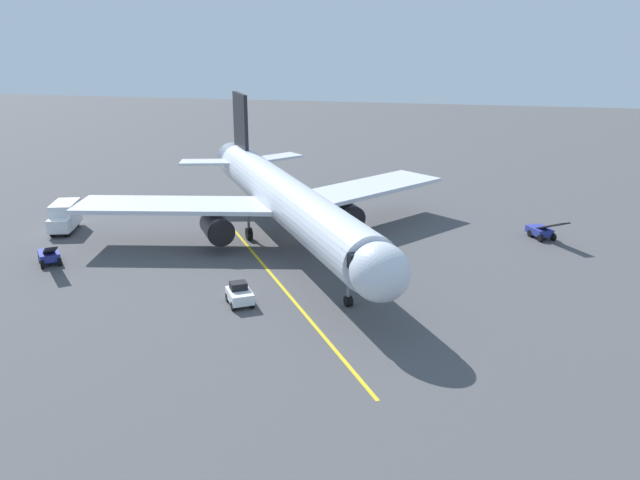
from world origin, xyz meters
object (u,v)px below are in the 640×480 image
tug_near_nose (240,295)px  belt_loader_starboard_side (49,255)px  belt_loader_portside (542,231)px  airplane (286,200)px  ground_crew_marshaller (376,285)px  box_truck_rear_apron (64,217)px

tug_near_nose → belt_loader_starboard_side: bearing=-14.8°
tug_near_nose → belt_loader_portside: (-21.51, -19.51, 0.01)m
airplane → belt_loader_portside: size_ratio=7.83×
airplane → belt_loader_portside: bearing=-163.0°
ground_crew_marshaller → belt_loader_starboard_side: bearing=-3.0°
tug_near_nose → belt_loader_starboard_side: (17.30, -4.57, 0.01)m
belt_loader_portside → ground_crew_marshaller: bearing=52.1°
airplane → tug_near_nose: 13.33m
ground_crew_marshaller → box_truck_rear_apron: 31.35m
belt_loader_starboard_side → box_truck_rear_apron: (3.72, -8.23, 0.67)m
tug_near_nose → box_truck_rear_apron: 24.62m
airplane → tug_near_nose: (-0.10, 12.91, -3.30)m
airplane → ground_crew_marshaller: bearing=132.6°
airplane → box_truck_rear_apron: airplane is taller
ground_crew_marshaller → tug_near_nose: 9.39m
belt_loader_starboard_side → box_truck_rear_apron: 9.05m
belt_loader_portside → box_truck_rear_apron: box_truck_rear_apron is taller
ground_crew_marshaller → belt_loader_portside: size_ratio=0.37×
airplane → belt_loader_starboard_side: size_ratio=8.33×
airplane → box_truck_rear_apron: bearing=0.3°
belt_loader_starboard_side → ground_crew_marshaller: bearing=177.0°
tug_near_nose → box_truck_rear_apron: bearing=-31.3°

